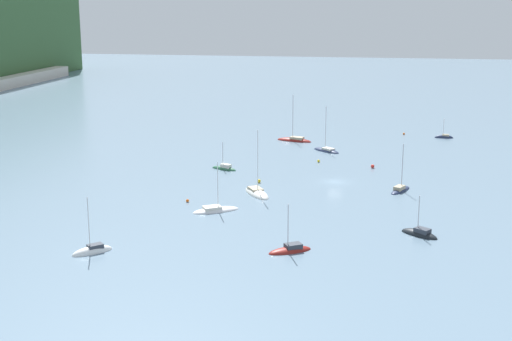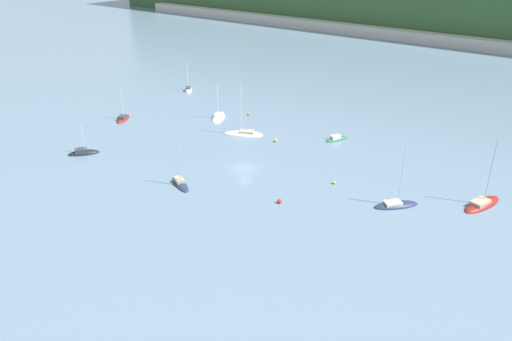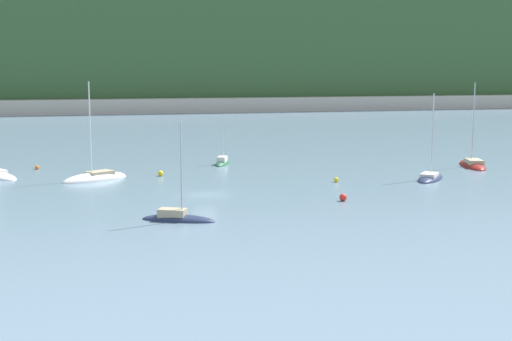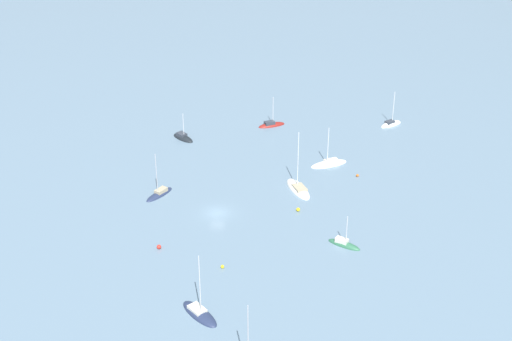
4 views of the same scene
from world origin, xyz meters
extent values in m
plane|color=slate|center=(0.00, 0.00, 0.00)|extent=(600.00, 600.00, 0.00)
ellipsoid|color=#2D6647|center=(6.31, 22.77, 0.00)|extent=(3.73, 5.92, 1.30)
cube|color=silver|center=(6.13, 22.34, 0.75)|extent=(1.85, 2.34, 0.78)
cylinder|color=silver|center=(6.42, 23.03, 2.97)|extent=(0.14, 0.14, 5.22)
ellipsoid|color=#232D4C|center=(-4.45, -12.00, 0.00)|extent=(6.77, 4.54, 1.11)
cube|color=tan|center=(-4.93, -11.78, 0.67)|extent=(2.71, 2.22, 0.72)
cylinder|color=#B2B2B7|center=(-4.15, -12.14, 4.41)|extent=(0.14, 0.14, 8.21)
ellipsoid|color=silver|center=(-22.41, 17.73, 0.00)|extent=(6.56, 8.10, 1.26)
cube|color=silver|center=(-22.75, 18.26, 0.60)|extent=(3.16, 3.43, 0.52)
cylinder|color=silver|center=(-22.20, 17.40, 4.22)|extent=(0.14, 0.14, 7.76)
ellipsoid|color=white|center=(-44.37, 29.74, 0.00)|extent=(5.28, 5.39, 1.86)
cube|color=#333842|center=(-44.05, 29.41, 0.81)|extent=(2.36, 2.38, 0.61)
cylinder|color=silver|center=(-44.57, 29.95, 4.19)|extent=(0.14, 0.14, 7.35)
ellipsoid|color=#232D4C|center=(48.62, -23.58, 0.00)|extent=(1.44, 4.58, 1.54)
cube|color=tan|center=(48.64, -23.94, 0.68)|extent=(0.94, 1.67, 0.52)
cylinder|color=silver|center=(48.61, -23.36, 2.61)|extent=(0.14, 0.14, 4.38)
ellipsoid|color=#232D4C|center=(27.68, 3.84, 0.00)|extent=(6.66, 7.27, 1.30)
cube|color=silver|center=(27.30, 3.39, 0.59)|extent=(3.03, 3.15, 0.47)
cylinder|color=silver|center=(27.92, 4.13, 5.26)|extent=(0.14, 0.14, 9.80)
ellipsoid|color=maroon|center=(-39.28, 3.43, 0.00)|extent=(5.13, 6.42, 1.33)
cube|color=#333842|center=(-39.01, 3.00, 0.72)|extent=(2.46, 2.70, 0.71)
cylinder|color=silver|center=(-39.44, 3.69, 3.56)|extent=(0.14, 0.14, 6.39)
ellipsoid|color=white|center=(-11.01, 12.99, 0.00)|extent=(8.78, 6.84, 1.83)
cube|color=tan|center=(-10.42, 13.34, 0.74)|extent=(3.66, 3.28, 0.47)
cylinder|color=silver|center=(-11.37, 12.76, 6.02)|extent=(0.14, 0.14, 11.04)
ellipsoid|color=maroon|center=(38.33, 12.48, 0.00)|extent=(4.94, 9.19, 1.55)
cube|color=tan|center=(38.15, 11.81, 0.75)|extent=(2.66, 3.55, 0.64)
cylinder|color=#B2B2B7|center=(38.45, 12.91, 5.81)|extent=(0.14, 0.14, 10.77)
ellipsoid|color=black|center=(-29.08, -14.23, 0.00)|extent=(5.21, 6.08, 1.58)
cube|color=#333842|center=(-29.36, -14.61, 0.80)|extent=(2.46, 2.61, 0.72)
cylinder|color=silver|center=(-28.91, -13.98, 3.17)|extent=(0.14, 0.14, 5.47)
sphere|color=orange|center=(51.32, -13.91, 0.27)|extent=(0.53, 0.53, 0.53)
sphere|color=red|center=(12.68, -6.76, 0.37)|extent=(0.75, 0.75, 0.75)
sphere|color=yellow|center=(16.12, 4.57, 0.28)|extent=(0.56, 0.56, 0.56)
sphere|color=orange|center=(-18.16, 23.64, 0.27)|extent=(0.54, 0.54, 0.54)
sphere|color=yellow|center=(-3.16, 13.98, 0.34)|extent=(0.68, 0.68, 0.68)
camera|label=1|loc=(-130.22, -8.07, 33.34)|focal=50.00mm
camera|label=2|loc=(52.69, -63.99, 38.63)|focal=35.00mm
camera|label=3|loc=(-12.29, -72.28, 13.17)|focal=50.00mm
camera|label=4|loc=(105.04, 25.91, 64.70)|focal=50.00mm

